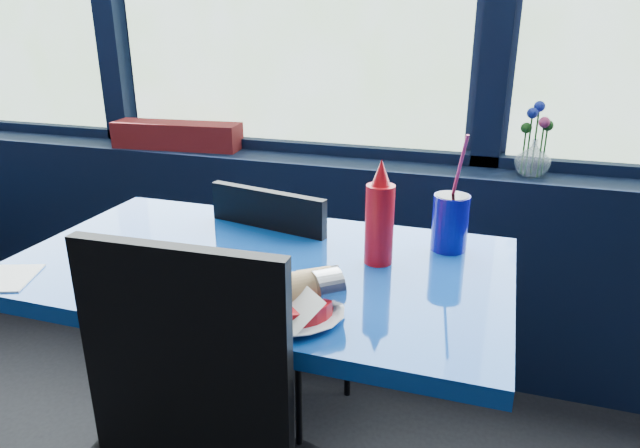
% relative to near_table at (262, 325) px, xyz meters
% --- Properties ---
extents(window_sill, '(5.00, 0.26, 0.80)m').
position_rel_near_table_xyz_m(window_sill, '(-0.30, 0.87, -0.17)').
color(window_sill, black).
rests_on(window_sill, ground).
extents(near_table, '(1.20, 0.70, 0.75)m').
position_rel_near_table_xyz_m(near_table, '(0.00, 0.00, 0.00)').
color(near_table, black).
rests_on(near_table, ground).
extents(chair_near_back, '(0.46, 0.46, 0.86)m').
position_rel_near_table_xyz_m(chair_near_back, '(-0.09, 0.33, -0.07)').
color(chair_near_back, black).
rests_on(chair_near_back, ground).
extents(planter_box, '(0.54, 0.18, 0.11)m').
position_rel_near_table_xyz_m(planter_box, '(-0.74, 0.85, 0.28)').
color(planter_box, maroon).
rests_on(planter_box, window_sill).
extents(flower_vase, '(0.12, 0.13, 0.25)m').
position_rel_near_table_xyz_m(flower_vase, '(0.64, 0.84, 0.31)').
color(flower_vase, silver).
rests_on(flower_vase, window_sill).
extents(food_basket, '(0.29, 0.29, 0.09)m').
position_rel_near_table_xyz_m(food_basket, '(0.14, -0.23, 0.22)').
color(food_basket, red).
rests_on(food_basket, near_table).
extents(ketchup_bottle, '(0.07, 0.07, 0.26)m').
position_rel_near_table_xyz_m(ketchup_bottle, '(0.28, 0.08, 0.30)').
color(ketchup_bottle, red).
rests_on(ketchup_bottle, near_table).
extents(soda_cup, '(0.09, 0.09, 0.31)m').
position_rel_near_table_xyz_m(soda_cup, '(0.43, 0.22, 0.26)').
color(soda_cup, '#0C0C88').
rests_on(soda_cup, near_table).
extents(napkin, '(0.18, 0.18, 0.00)m').
position_rel_near_table_xyz_m(napkin, '(-0.52, -0.28, 0.18)').
color(napkin, white).
rests_on(napkin, near_table).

